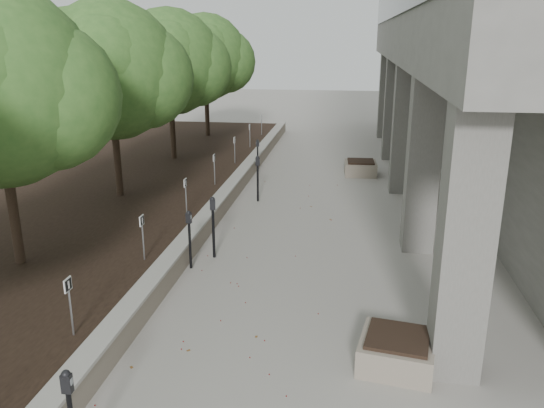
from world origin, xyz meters
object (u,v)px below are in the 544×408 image
Objects in this scene: parking_meter_2 at (213,227)px; parking_meter_3 at (190,240)px; parking_meter_5 at (258,156)px; crabapple_tree_3 at (112,100)px; parking_meter_4 at (258,179)px; crabapple_tree_2 at (1,130)px; crabapple_tree_4 at (170,85)px; planter_front at (397,351)px; planter_back at (360,168)px; crabapple_tree_5 at (206,75)px.

parking_meter_2 is 0.75m from parking_meter_3.
parking_meter_5 is (-0.35, 7.96, -0.09)m from parking_meter_2.
crabapple_tree_3 reaches higher than parking_meter_4.
crabapple_tree_2 is at bearing -170.55° from parking_meter_2.
crabapple_tree_4 is 14.38m from planter_front.
crabapple_tree_2 reaches higher than parking_meter_3.
planter_front is at bearing -87.98° from planter_back.
parking_meter_5 is (3.25, 4.72, -2.49)m from crabapple_tree_3.
crabapple_tree_4 is at bearing 115.63° from parking_meter_4.
parking_meter_4 reaches higher than parking_meter_5.
parking_meter_2 is at bearing 26.01° from crabapple_tree_2.
crabapple_tree_3 is at bearing -145.84° from parking_meter_5.
parking_meter_2 is (3.60, 1.76, -2.40)m from crabapple_tree_2.
crabapple_tree_2 is 7.71m from parking_meter_4.
crabapple_tree_3 is at bearing 90.00° from crabapple_tree_2.
crabapple_tree_2 is 3.86× the size of parking_meter_4.
parking_meter_2 is at bearing -108.75° from parking_meter_5.
planter_back is at bearing -35.45° from crabapple_tree_5.
crabapple_tree_3 is 3.86× the size of parking_meter_4.
crabapple_tree_2 is 4.34× the size of parking_meter_5.
crabapple_tree_4 is at bearing -179.66° from planter_back.
parking_meter_4 reaches higher than parking_meter_3.
parking_meter_3 is at bearing -116.59° from parking_meter_4.
parking_meter_5 is at bearing 55.44° from crabapple_tree_3.
crabapple_tree_4 is at bearing 90.00° from crabapple_tree_3.
crabapple_tree_2 is 4.67m from parking_meter_2.
parking_meter_3 is at bearing -112.54° from planter_back.
planter_back is (6.96, -4.96, -2.86)m from crabapple_tree_5.
crabapple_tree_5 is at bearing 144.55° from planter_back.
parking_meter_2 is at bearing -113.10° from parking_meter_4.
planter_front is at bearing -61.34° from parking_meter_2.
parking_meter_2 is (3.60, -3.24, -2.40)m from crabapple_tree_3.
crabapple_tree_5 is 4.87× the size of planter_back.
crabapple_tree_4 reaches higher than parking_meter_3.
crabapple_tree_5 is at bearing 88.65° from parking_meter_2.
crabapple_tree_4 reaches higher than parking_meter_2.
crabapple_tree_2 is at bearing -141.64° from parking_meter_4.
parking_meter_4 is 3.53m from parking_meter_5.
crabapple_tree_2 is at bearing -129.77° from parking_meter_5.
parking_meter_5 is at bearing -58.40° from crabapple_tree_5.
crabapple_tree_3 is 10.00m from crabapple_tree_5.
planter_front is (7.39, -12.00, -2.87)m from crabapple_tree_4.
crabapple_tree_5 is 4.17× the size of parking_meter_3.
parking_meter_3 is at bearing 143.23° from planter_front.
crabapple_tree_4 reaches higher than parking_meter_4.
parking_meter_4 is 8.98m from planter_front.
crabapple_tree_3 is at bearing 177.84° from parking_meter_4.
crabapple_tree_3 is 3.79× the size of parking_meter_2.
crabapple_tree_2 is at bearing -155.31° from parking_meter_3.
crabapple_tree_4 is 9.80m from parking_meter_3.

